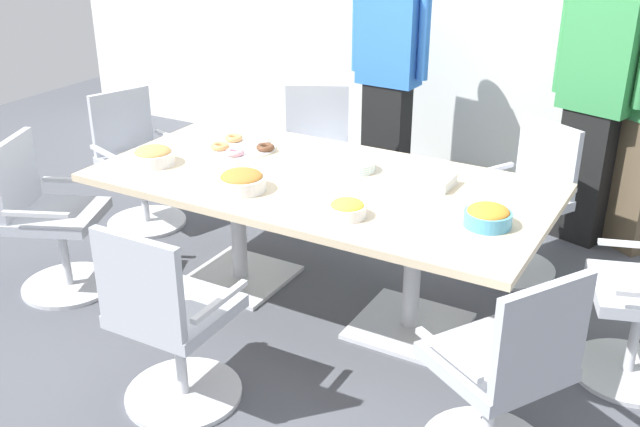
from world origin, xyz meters
name	(u,v)px	position (x,y,z in m)	size (l,w,h in m)	color
ground_plane	(320,302)	(0.00, 0.00, -0.01)	(10.00, 10.00, 0.01)	#4C4F56
conference_table	(320,201)	(0.00, 0.00, 0.63)	(2.40, 1.20, 0.75)	#CCB793
office_chair_0	(316,162)	(-0.62, 1.03, 0.41)	(0.72, 0.72, 0.91)	silver
office_chair_1	(137,167)	(-1.62, 0.33, 0.41)	(0.68, 0.68, 0.91)	silver
office_chair_2	(51,224)	(-1.42, -0.61, 0.41)	(0.71, 0.71, 0.91)	silver
office_chair_3	(169,327)	(-0.13, -1.10, 0.41)	(0.55, 0.55, 0.91)	silver
office_chair_4	(503,380)	(1.25, -0.75, 0.41)	(0.74, 0.74, 0.91)	silver
office_chair_6	(524,208)	(0.86, 0.95, 0.41)	(0.73, 0.73, 0.91)	silver
person_standing_0	(389,73)	(-0.39, 1.68, 0.92)	(0.61, 0.24, 1.77)	black
person_standing_1	(597,96)	(1.08, 1.58, 0.97)	(0.61, 0.34, 1.85)	black
snack_bowl_cookies	(153,156)	(-0.92, -0.26, 0.80)	(0.23, 0.23, 0.10)	white
snack_bowl_pretzels	(242,181)	(-0.27, -0.33, 0.80)	(0.25, 0.25, 0.10)	white
snack_bowl_chips_yellow	(347,209)	(0.35, -0.35, 0.79)	(0.18, 0.18, 0.08)	white
snack_bowl_chips_orange	(488,216)	(0.95, -0.13, 0.80)	(0.22, 0.22, 0.10)	#4C9EC6
donut_platter	(244,146)	(-0.63, 0.20, 0.77)	(0.38, 0.38, 0.04)	white
plate_stack	(357,166)	(0.12, 0.21, 0.78)	(0.19, 0.19, 0.05)	white
napkin_pile	(434,181)	(0.56, 0.20, 0.78)	(0.18, 0.18, 0.06)	white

